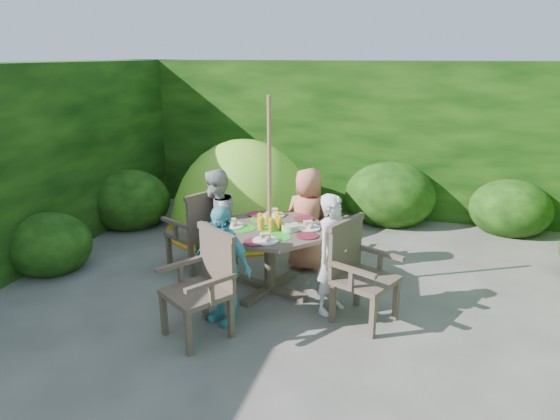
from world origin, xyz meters
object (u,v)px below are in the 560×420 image
(garden_chair_front, at_px, (204,283))
(garden_chair_left, at_px, (198,229))
(child_right, at_px, (333,254))
(garden_chair_back, at_px, (320,227))
(dome_tent, at_px, (244,228))
(child_left, at_px, (216,223))
(parasol_pole, at_px, (270,199))
(child_back, at_px, (308,219))
(garden_chair_right, at_px, (358,270))
(child_front, at_px, (222,265))
(patio_table, at_px, (270,238))

(garden_chair_front, bearing_deg, garden_chair_left, 150.39)
(child_right, bearing_deg, garden_chair_back, 43.43)
(dome_tent, bearing_deg, child_left, -65.39)
(parasol_pole, distance_m, dome_tent, 2.47)
(child_back, bearing_deg, child_left, 36.63)
(garden_chair_right, distance_m, dome_tent, 3.14)
(garden_chair_right, xyz_separation_m, child_front, (-1.29, -0.42, 0.08))
(garden_chair_back, relative_size, child_back, 0.66)
(garden_chair_right, relative_size, dome_tent, 0.36)
(patio_table, relative_size, child_left, 1.27)
(parasol_pole, height_order, dome_tent, parasol_pole)
(parasol_pole, height_order, child_front, parasol_pole)
(garden_chair_back, relative_size, child_left, 0.64)
(parasol_pole, distance_m, garden_chair_front, 1.23)
(child_back, bearing_deg, garden_chair_right, 135.70)
(child_front, bearing_deg, garden_chair_right, 38.34)
(parasol_pole, distance_m, garden_chair_right, 1.23)
(parasol_pole, bearing_deg, garden_chair_left, 162.01)
(child_left, bearing_deg, child_front, 36.92)
(child_left, xyz_separation_m, dome_tent, (-0.28, 1.69, -0.66))
(garden_chair_left, bearing_deg, dome_tent, -153.32)
(garden_chair_front, distance_m, child_left, 1.37)
(patio_table, xyz_separation_m, garden_chair_back, (0.35, 1.05, -0.19))
(child_front, bearing_deg, dome_tent, 126.63)
(parasol_pole, xyz_separation_m, child_front, (-0.26, -0.76, -0.49))
(patio_table, bearing_deg, child_back, 71.69)
(parasol_pole, bearing_deg, patio_table, -5.83)
(garden_chair_back, bearing_deg, parasol_pole, 89.84)
(patio_table, bearing_deg, garden_chair_back, 71.59)
(garden_chair_right, relative_size, child_front, 0.81)
(garden_chair_front, relative_size, child_front, 0.82)
(patio_table, height_order, child_left, child_left)
(garden_chair_back, height_order, child_left, child_left)
(child_back, relative_size, dome_tent, 0.46)
(parasol_pole, relative_size, child_front, 1.81)
(child_left, bearing_deg, child_back, 126.92)
(garden_chair_front, bearing_deg, garden_chair_back, 105.11)
(child_right, relative_size, child_back, 0.99)
(child_right, bearing_deg, child_back, 52.53)
(child_back, bearing_deg, child_right, 126.63)
(child_left, xyz_separation_m, child_front, (0.50, -1.01, -0.05))
(garden_chair_back, height_order, garden_chair_front, garden_chair_front)
(garden_chair_right, bearing_deg, patio_table, 95.86)
(child_right, relative_size, child_left, 0.97)
(parasol_pole, xyz_separation_m, dome_tent, (-1.04, 1.95, -1.10))
(garden_chair_back, distance_m, dome_tent, 1.72)
(parasol_pole, height_order, garden_chair_front, parasol_pole)
(garden_chair_left, bearing_deg, garden_chair_back, 143.64)
(garden_chair_back, relative_size, dome_tent, 0.30)
(garden_chair_left, distance_m, child_left, 0.32)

